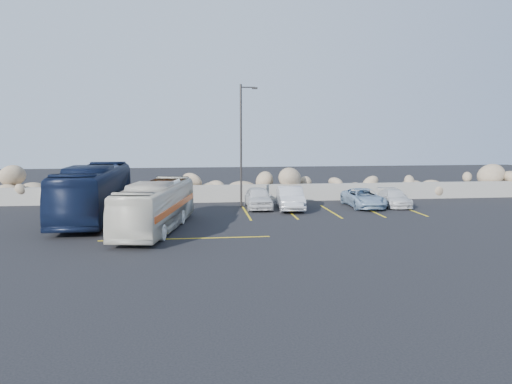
{
  "coord_description": "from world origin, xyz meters",
  "views": [
    {
      "loc": [
        -0.49,
        -23.01,
        5.1
      ],
      "look_at": [
        2.81,
        4.0,
        1.68
      ],
      "focal_mm": 35.0,
      "sensor_mm": 36.0,
      "label": 1
    }
  ],
  "objects": [
    {
      "name": "parking_lines",
      "position": [
        4.64,
        5.57,
        0.01
      ],
      "size": [
        18.16,
        9.36,
        0.01
      ],
      "color": "gold",
      "rests_on": "ground"
    },
    {
      "name": "seawall",
      "position": [
        0.0,
        12.0,
        0.6
      ],
      "size": [
        60.0,
        0.4,
        1.2
      ],
      "primitive_type": "cube",
      "color": "gray",
      "rests_on": "ground"
    },
    {
      "name": "lamppost",
      "position": [
        2.56,
        9.5,
        4.3
      ],
      "size": [
        1.14,
        0.18,
        8.0
      ],
      "color": "#302C2A",
      "rests_on": "ground"
    },
    {
      "name": "car_d",
      "position": [
        10.51,
        8.47,
        0.61
      ],
      "size": [
        2.05,
        4.4,
        1.22
      ],
      "primitive_type": "imported",
      "rotation": [
        0.0,
        0.0,
        0.01
      ],
      "color": "#87A3BF",
      "rests_on": "ground"
    },
    {
      "name": "riprap_pile",
      "position": [
        0.0,
        13.2,
        1.3
      ],
      "size": [
        54.0,
        2.8,
        2.6
      ],
      "primitive_type": null,
      "color": "#988064",
      "rests_on": "ground"
    },
    {
      "name": "tour_coach",
      "position": [
        -6.25,
        6.15,
        1.55
      ],
      "size": [
        2.74,
        11.13,
        3.09
      ],
      "primitive_type": "imported",
      "rotation": [
        0.0,
        0.0,
        -0.01
      ],
      "color": "black",
      "rests_on": "ground"
    },
    {
      "name": "car_b",
      "position": [
        5.55,
        8.19,
        0.73
      ],
      "size": [
        1.92,
        4.52,
        1.45
      ],
      "primitive_type": "imported",
      "rotation": [
        0.0,
        0.0,
        -0.09
      ],
      "color": "silver",
      "rests_on": "ground"
    },
    {
      "name": "vintage_bus",
      "position": [
        -2.5,
        2.39,
        1.25
      ],
      "size": [
        3.77,
        9.18,
        2.49
      ],
      "primitive_type": "imported",
      "rotation": [
        0.0,
        0.0,
        -0.19
      ],
      "color": "silver",
      "rests_on": "ground"
    },
    {
      "name": "car_a",
      "position": [
        3.56,
        8.88,
        0.69
      ],
      "size": [
        1.72,
        4.1,
        1.38
      ],
      "primitive_type": "imported",
      "rotation": [
        0.0,
        0.0,
        -0.02
      ],
      "color": "silver",
      "rests_on": "ground"
    },
    {
      "name": "car_c",
      "position": [
        12.7,
        8.62,
        0.56
      ],
      "size": [
        1.92,
        3.97,
        1.11
      ],
      "primitive_type": "imported",
      "rotation": [
        0.0,
        0.0,
        -0.09
      ],
      "color": "silver",
      "rests_on": "ground"
    },
    {
      "name": "ground",
      "position": [
        0.0,
        0.0,
        0.0
      ],
      "size": [
        90.0,
        90.0,
        0.0
      ],
      "primitive_type": "plane",
      "color": "black",
      "rests_on": "ground"
    }
  ]
}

